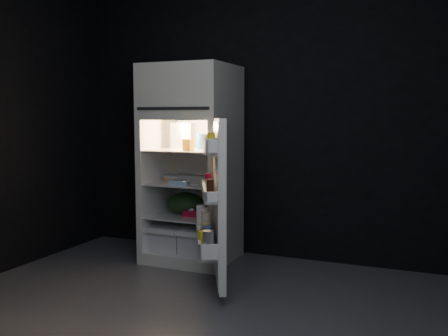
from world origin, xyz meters
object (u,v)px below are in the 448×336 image
at_px(fridge_door, 215,203).
at_px(egg_carton, 195,179).
at_px(yogurt_tray, 197,213).
at_px(refrigerator, 193,157).
at_px(milk_jug, 181,136).

xyz_separation_m(fridge_door, egg_carton, (-0.47, 0.62, 0.08)).
distance_m(egg_carton, yogurt_tray, 0.31).
height_order(refrigerator, yogurt_tray, refrigerator).
relative_size(refrigerator, egg_carton, 5.67).
relative_size(fridge_door, yogurt_tray, 5.19).
relative_size(milk_jug, yogurt_tray, 1.02).
distance_m(fridge_door, egg_carton, 0.79).
height_order(egg_carton, yogurt_tray, egg_carton).
bearing_deg(egg_carton, yogurt_tray, -25.18).
height_order(milk_jug, egg_carton, milk_jug).
bearing_deg(egg_carton, fridge_door, -52.82).
relative_size(refrigerator, milk_jug, 7.42).
relative_size(fridge_door, milk_jug, 5.08).
xyz_separation_m(refrigerator, egg_carton, (0.07, -0.09, -0.19)).
bearing_deg(yogurt_tray, egg_carton, 153.19).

